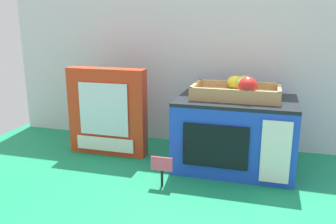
# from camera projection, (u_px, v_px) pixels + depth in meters

# --- Properties ---
(ground_plane) EXTENTS (1.70, 1.70, 0.00)m
(ground_plane) POSITION_uv_depth(u_px,v_px,m) (177.00, 160.00, 1.34)
(ground_plane) COLOR #147A4C
(ground_plane) RESTS_ON ground
(display_back_panel) EXTENTS (1.61, 0.03, 0.71)m
(display_back_panel) POSITION_uv_depth(u_px,v_px,m) (191.00, 60.00, 1.47)
(display_back_panel) COLOR silver
(display_back_panel) RESTS_ON ground
(toy_microwave) EXTENTS (0.41, 0.28, 0.25)m
(toy_microwave) POSITION_uv_depth(u_px,v_px,m) (235.00, 133.00, 1.25)
(toy_microwave) COLOR blue
(toy_microwave) RESTS_ON ground
(food_groups_crate) EXTENTS (0.30, 0.18, 0.09)m
(food_groups_crate) POSITION_uv_depth(u_px,v_px,m) (238.00, 91.00, 1.22)
(food_groups_crate) COLOR tan
(food_groups_crate) RESTS_ON toy_microwave
(cookie_set_box) EXTENTS (0.31, 0.06, 0.34)m
(cookie_set_box) POSITION_uv_depth(u_px,v_px,m) (107.00, 112.00, 1.37)
(cookie_set_box) COLOR red
(cookie_set_box) RESTS_ON ground
(price_sign) EXTENTS (0.07, 0.01, 0.10)m
(price_sign) POSITION_uv_depth(u_px,v_px,m) (162.00, 167.00, 1.11)
(price_sign) COLOR black
(price_sign) RESTS_ON ground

